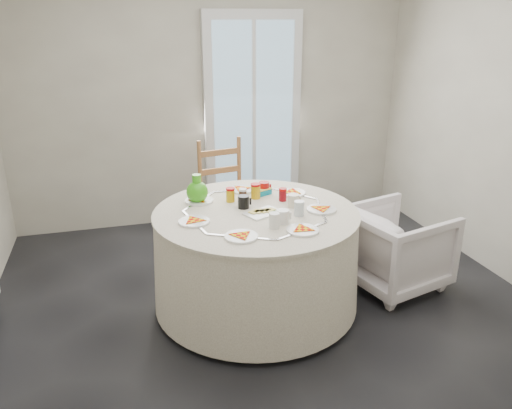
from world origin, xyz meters
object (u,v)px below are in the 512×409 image
object	(u,v)px
table	(256,259)
armchair	(396,240)
wooden_chair	(227,199)
green_pitcher	(197,187)

from	to	relation	value
table	armchair	world-z (taller)	table
wooden_chair	green_pitcher	xyz separation A→B (m)	(-0.39, -0.75, 0.40)
table	wooden_chair	size ratio (longest dim) A/B	1.47
armchair	green_pitcher	world-z (taller)	green_pitcher
table	wooden_chair	distance (m)	1.05
table	armchair	size ratio (longest dim) A/B	2.08
armchair	green_pitcher	size ratio (longest dim) A/B	3.45
wooden_chair	armchair	distance (m)	1.53
green_pitcher	table	bearing A→B (deg)	-27.09
table	armchair	bearing A→B (deg)	-0.49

